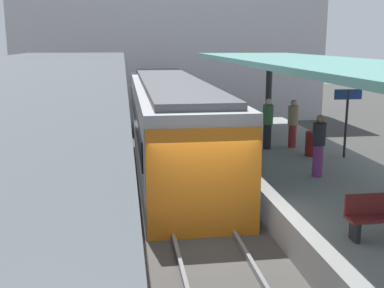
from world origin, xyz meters
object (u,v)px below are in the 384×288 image
object	(u,v)px
platform_sign	(347,108)
litter_bin	(312,144)
passenger_near_bench	(319,145)
passenger_mid_platform	(293,123)
passenger_far_end	(268,123)
commuter_train	(171,121)
platform_bench	(381,215)

from	to	relation	value
platform_sign	litter_bin	distance (m)	1.59
platform_sign	passenger_near_bench	size ratio (longest dim) A/B	1.27
litter_bin	passenger_near_bench	distance (m)	2.54
platform_sign	passenger_mid_platform	bearing A→B (deg)	124.38
platform_sign	passenger_far_end	xyz separation A→B (m)	(-2.11, 1.57, -0.70)
passenger_far_end	passenger_mid_platform	bearing A→B (deg)	6.83
commuter_train	passenger_mid_platform	xyz separation A→B (m)	(4.11, -1.90, 0.15)
passenger_far_end	litter_bin	bearing A→B (deg)	-45.67
platform_sign	passenger_mid_platform	distance (m)	2.17
passenger_far_end	passenger_near_bench	bearing A→B (deg)	-84.16
platform_bench	passenger_far_end	distance (m)	7.73
platform_bench	passenger_mid_platform	bearing A→B (deg)	82.16
platform_sign	passenger_far_end	bearing A→B (deg)	143.32
commuter_train	platform_sign	distance (m)	6.43
passenger_far_end	platform_sign	bearing A→B (deg)	-36.68
platform_bench	passenger_mid_platform	xyz separation A→B (m)	(1.08, 7.83, 0.42)
platform_bench	passenger_mid_platform	distance (m)	7.92
platform_bench	passenger_near_bench	size ratio (longest dim) A/B	0.81
platform_sign	litter_bin	world-z (taller)	platform_sign
platform_sign	passenger_mid_platform	size ratio (longest dim) A/B	1.30
passenger_mid_platform	litter_bin	bearing A→B (deg)	-81.07
platform_sign	litter_bin	bearing A→B (deg)	158.01
litter_bin	passenger_mid_platform	xyz separation A→B (m)	(-0.20, 1.30, 0.48)
litter_bin	platform_sign	bearing A→B (deg)	-21.99
passenger_mid_platform	passenger_far_end	distance (m)	0.96
passenger_mid_platform	platform_sign	bearing A→B (deg)	-55.62
commuter_train	litter_bin	distance (m)	5.38
platform_bench	platform_sign	world-z (taller)	platform_sign
passenger_far_end	commuter_train	bearing A→B (deg)	147.43
commuter_train	passenger_far_end	world-z (taller)	commuter_train
platform_bench	litter_bin	size ratio (longest dim) A/B	1.75
commuter_train	platform_bench	size ratio (longest dim) A/B	10.68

